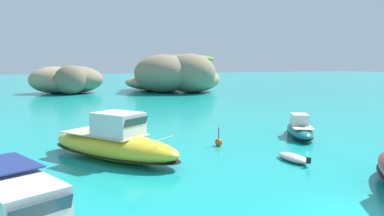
# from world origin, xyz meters

# --- Properties ---
(islet_large) EXTENTS (21.84, 23.71, 8.05)m
(islet_large) POSITION_xyz_m (14.74, 62.63, 3.62)
(islet_large) COLOR #9E8966
(islet_large) RESTS_ON ground
(islet_small) EXTENTS (17.22, 16.01, 5.70)m
(islet_small) POSITION_xyz_m (-7.04, 67.69, 2.61)
(islet_small) COLOR #9E8966
(islet_small) RESTS_ON ground
(motorboat_yellow) EXTENTS (8.55, 10.29, 3.06)m
(motorboat_yellow) POSITION_xyz_m (-7.35, 12.67, 1.02)
(motorboat_yellow) COLOR yellow
(motorboat_yellow) RESTS_ON ground
(motorboat_teal) EXTENTS (4.76, 6.47, 1.88)m
(motorboat_teal) POSITION_xyz_m (8.34, 13.92, 0.63)
(motorboat_teal) COLOR #19727A
(motorboat_teal) RESTS_ON ground
(dinghy_tender) EXTENTS (1.13, 2.81, 0.58)m
(dinghy_tender) POSITION_xyz_m (3.02, 7.90, 0.22)
(dinghy_tender) COLOR #B2B2B2
(dinghy_tender) RESTS_ON ground
(channel_buoy) EXTENTS (0.56, 0.56, 1.48)m
(channel_buoy) POSITION_xyz_m (0.54, 13.43, 0.34)
(channel_buoy) COLOR #E54C19
(channel_buoy) RESTS_ON ground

